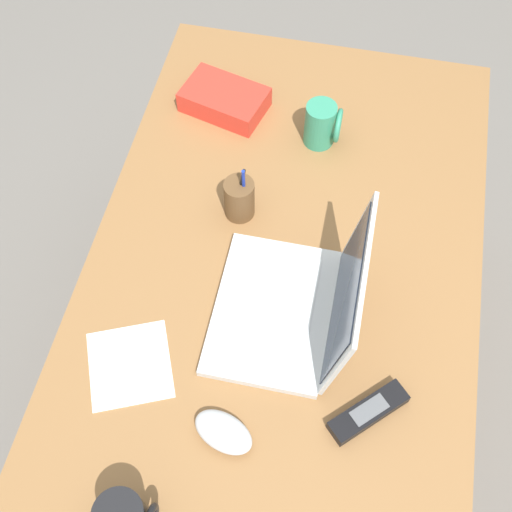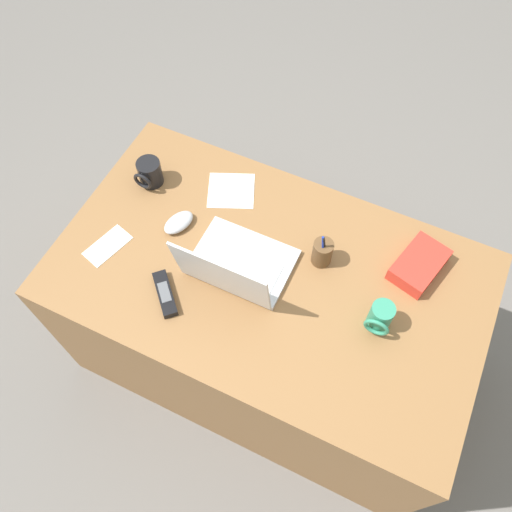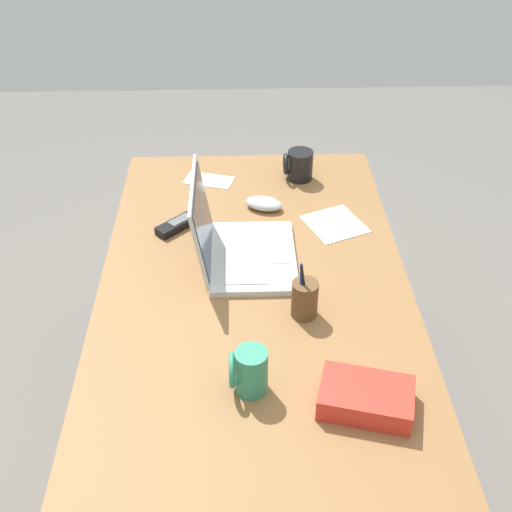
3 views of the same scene
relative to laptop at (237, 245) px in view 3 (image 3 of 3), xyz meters
name	(u,v)px [view 3 (image 3 of 3)]	position (x,y,z in m)	size (l,w,h in m)	color
ground_plane	(255,449)	(-0.09, -0.05, -0.76)	(6.00, 6.00, 0.00)	slate
desk	(255,374)	(-0.09, -0.05, -0.40)	(1.39, 0.81, 0.71)	olive
laptop	(237,245)	(0.00, 0.00, 0.00)	(0.32, 0.27, 0.24)	silver
computer_mouse	(264,204)	(0.26, -0.08, -0.03)	(0.07, 0.11, 0.04)	silver
coffee_mug_white	(249,371)	(-0.46, -0.02, 0.01)	(0.08, 0.08, 0.11)	#338C6B
coffee_mug_tall	(299,165)	(0.44, -0.20, 0.00)	(0.08, 0.09, 0.10)	black
cordless_phone	(180,223)	(0.17, 0.16, -0.04)	(0.14, 0.14, 0.03)	black
pen_holder	(305,299)	(-0.23, -0.16, 0.00)	(0.06, 0.06, 0.15)	brown
snack_bag	(366,398)	(-0.52, -0.26, -0.02)	(0.12, 0.19, 0.05)	red
paper_note_near_laptop	(335,224)	(0.16, -0.29, -0.05)	(0.16, 0.15, 0.00)	white
paper_note_left	(209,180)	(0.43, 0.09, -0.05)	(0.08, 0.15, 0.00)	white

